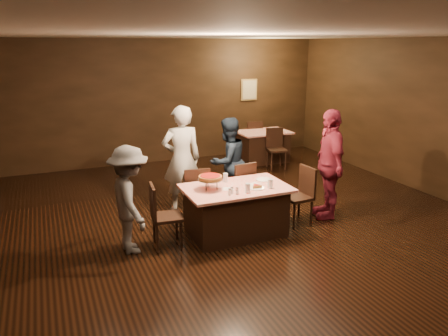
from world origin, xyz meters
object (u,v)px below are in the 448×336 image
at_px(chair_far_left, 196,194).
at_px(diner_red_shirt, 329,164).
at_px(pizza_stand, 210,178).
at_px(glass_back, 225,178).
at_px(glass_front_left, 248,188).
at_px(diner_navy_hoodie, 228,162).
at_px(chair_far_right, 239,188).
at_px(chair_end_right, 297,196).
at_px(plate_empty, 264,180).
at_px(back_table, 263,146).
at_px(chair_end_left, 167,216).
at_px(main_table, 236,211).
at_px(chair_back_near, 277,149).
at_px(glass_front_right, 270,184).
at_px(diner_grey_knit, 130,200).
at_px(chair_back_far, 252,138).
at_px(diner_white_jacket, 182,159).

height_order(chair_far_left, diner_red_shirt, diner_red_shirt).
xyz_separation_m(pizza_stand, glass_back, (0.35, 0.25, -0.11)).
bearing_deg(glass_front_left, diner_navy_hoodie, 77.02).
relative_size(chair_far_right, chair_end_right, 1.00).
xyz_separation_m(chair_far_left, plate_empty, (0.95, -0.60, 0.30)).
bearing_deg(back_table, chair_end_left, -133.29).
bearing_deg(main_table, diner_red_shirt, 2.49).
xyz_separation_m(chair_end_left, diner_red_shirt, (2.85, 0.08, 0.45)).
xyz_separation_m(chair_far_left, chair_end_right, (1.50, -0.75, 0.00)).
distance_m(pizza_stand, glass_front_left, 0.58).
xyz_separation_m(chair_far_right, chair_back_near, (2.02, 2.29, 0.00)).
xyz_separation_m(chair_far_right, glass_front_right, (0.05, -1.00, 0.37)).
xyz_separation_m(diner_red_shirt, glass_front_left, (-1.70, -0.38, -0.09)).
relative_size(glass_front_left, glass_front_right, 1.00).
bearing_deg(glass_back, chair_far_left, 127.87).
relative_size(chair_far_right, chair_back_near, 1.00).
xyz_separation_m(plate_empty, glass_back, (-0.60, 0.15, 0.06)).
distance_m(diner_grey_knit, diner_red_shirt, 3.36).
bearing_deg(glass_front_left, chair_end_left, 165.38).
distance_m(chair_far_right, pizza_stand, 1.16).
bearing_deg(chair_end_left, chair_back_near, -43.29).
height_order(chair_back_near, plate_empty, chair_back_near).
bearing_deg(chair_back_far, glass_back, 65.81).
bearing_deg(chair_end_left, chair_far_left, -37.10).
bearing_deg(chair_back_near, back_table, 100.27).
bearing_deg(diner_white_jacket, chair_end_right, 144.52).
bearing_deg(diner_grey_knit, glass_front_left, -105.53).
height_order(chair_end_left, chair_back_near, same).
height_order(chair_far_right, diner_white_jacket, diner_white_jacket).
bearing_deg(diner_red_shirt, glass_front_right, -57.04).
distance_m(chair_back_far, glass_front_left, 5.22).
xyz_separation_m(diner_red_shirt, plate_empty, (-1.20, 0.07, -0.15)).
bearing_deg(chair_back_far, glass_front_right, 74.02).
distance_m(back_table, chair_end_left, 5.14).
height_order(chair_far_left, diner_white_jacket, diner_white_jacket).
relative_size(chair_far_right, diner_red_shirt, 0.51).
relative_size(chair_end_left, chair_end_right, 1.00).
xyz_separation_m(chair_back_near, diner_navy_hoodie, (-2.01, -1.75, 0.33)).
bearing_deg(chair_end_right, back_table, 156.75).
height_order(chair_back_far, diner_red_shirt, diner_red_shirt).
relative_size(pizza_stand, glass_front_left, 2.71).
bearing_deg(diner_white_jacket, glass_front_right, 124.72).
distance_m(chair_end_left, diner_navy_hoodie, 2.02).
bearing_deg(chair_far_left, plate_empty, 156.05).
height_order(chair_far_left, glass_front_left, chair_far_left).
height_order(chair_end_right, glass_back, chair_end_right).
distance_m(glass_front_left, glass_front_right, 0.40).
bearing_deg(chair_far_right, diner_red_shirt, 145.19).
bearing_deg(diner_red_shirt, chair_back_far, -170.19).
relative_size(chair_back_near, glass_front_left, 6.79).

